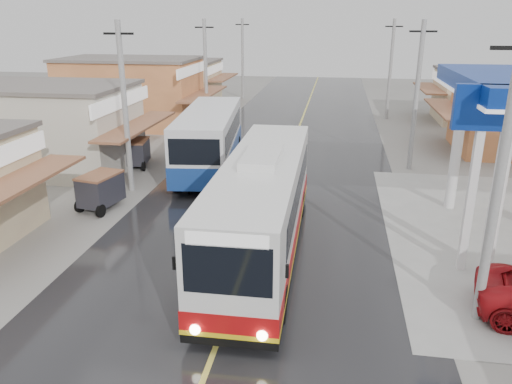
% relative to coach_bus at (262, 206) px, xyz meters
% --- Properties ---
extents(ground, '(120.00, 120.00, 0.00)m').
position_rel_coach_bus_xyz_m(ground, '(-0.38, -3.19, -1.82)').
color(ground, slate).
rests_on(ground, ground).
extents(road, '(12.00, 90.00, 0.02)m').
position_rel_coach_bus_xyz_m(road, '(-0.38, 11.81, -1.81)').
color(road, black).
rests_on(road, ground).
extents(centre_line, '(0.15, 90.00, 0.01)m').
position_rel_coach_bus_xyz_m(centre_line, '(-0.38, 11.81, -1.79)').
color(centre_line, '#D8CC4C').
rests_on(centre_line, road).
extents(shopfronts_left, '(11.00, 44.00, 5.20)m').
position_rel_coach_bus_xyz_m(shopfronts_left, '(-13.38, 14.81, -1.82)').
color(shopfronts_left, tan).
rests_on(shopfronts_left, ground).
extents(utility_poles_left, '(1.60, 50.00, 8.00)m').
position_rel_coach_bus_xyz_m(utility_poles_left, '(-7.38, 12.81, -1.82)').
color(utility_poles_left, gray).
rests_on(utility_poles_left, ground).
extents(utility_poles_right, '(1.60, 36.00, 8.00)m').
position_rel_coach_bus_xyz_m(utility_poles_right, '(6.62, 11.81, -1.82)').
color(utility_poles_right, gray).
rests_on(utility_poles_right, ground).
extents(coach_bus, '(2.86, 12.09, 3.76)m').
position_rel_coach_bus_xyz_m(coach_bus, '(0.00, 0.00, 0.00)').
color(coach_bus, silver).
rests_on(coach_bus, road).
extents(second_bus, '(3.78, 10.22, 3.32)m').
position_rel_coach_bus_xyz_m(second_bus, '(-4.39, 9.79, -0.03)').
color(second_bus, silver).
rests_on(second_bus, road).
extents(cyclist, '(1.08, 1.85, 1.89)m').
position_rel_coach_bus_xyz_m(cyclist, '(-4.57, 6.20, -1.20)').
color(cyclist, black).
rests_on(cyclist, ground).
extents(tricycle_near, '(1.74, 2.33, 1.62)m').
position_rel_coach_bus_xyz_m(tricycle_near, '(-7.71, 3.21, -0.89)').
color(tricycle_near, '#26262D').
rests_on(tricycle_near, ground).
extents(tricycle_far, '(1.65, 2.08, 1.58)m').
position_rel_coach_bus_xyz_m(tricycle_far, '(-8.69, 9.73, -0.91)').
color(tricycle_far, '#26262D').
rests_on(tricycle_far, ground).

